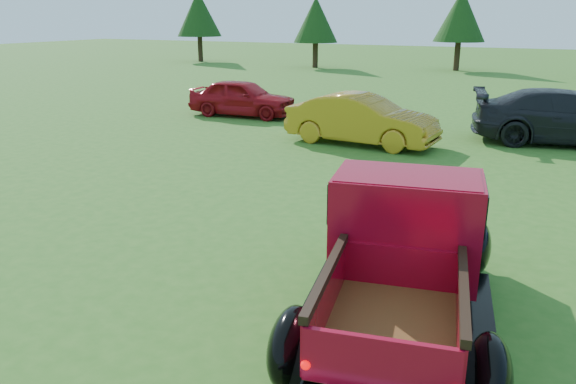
# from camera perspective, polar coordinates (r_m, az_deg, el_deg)

# --- Properties ---
(ground) EXTENTS (120.00, 120.00, 0.00)m
(ground) POSITION_cam_1_polar(r_m,az_deg,el_deg) (8.32, -0.20, -6.68)
(ground) COLOR #2E611B
(ground) RESTS_ON ground
(tree_far_west) EXTENTS (3.33, 3.33, 5.20)m
(tree_far_west) POSITION_cam_1_polar(r_m,az_deg,el_deg) (44.69, -9.06, 17.47)
(tree_far_west) COLOR #332114
(tree_far_west) RESTS_ON ground
(tree_west) EXTENTS (2.94, 2.94, 4.60)m
(tree_west) POSITION_cam_1_polar(r_m,az_deg,el_deg) (38.96, 2.84, 17.07)
(tree_west) COLOR #332114
(tree_west) RESTS_ON ground
(tree_mid_left) EXTENTS (3.20, 3.20, 5.00)m
(tree_mid_left) POSITION_cam_1_polar(r_m,az_deg,el_deg) (38.34, 17.13, 16.76)
(tree_mid_left) COLOR #332114
(tree_mid_left) RESTS_ON ground
(pickup_truck) EXTENTS (2.83, 4.83, 1.71)m
(pickup_truck) POSITION_cam_1_polar(r_m,az_deg,el_deg) (6.74, 11.72, -5.58)
(pickup_truck) COLOR black
(pickup_truck) RESTS_ON ground
(show_car_red) EXTENTS (3.88, 1.79, 1.29)m
(show_car_red) POSITION_cam_1_polar(r_m,az_deg,el_deg) (20.04, -4.64, 9.54)
(show_car_red) COLOR #9E0E15
(show_car_red) RESTS_ON ground
(show_car_yellow) EXTENTS (4.22, 1.74, 1.36)m
(show_car_yellow) POSITION_cam_1_polar(r_m,az_deg,el_deg) (15.62, 7.50, 7.31)
(show_car_yellow) COLOR #B67F18
(show_car_yellow) RESTS_ON ground
(show_car_grey) EXTENTS (5.38, 2.99, 1.47)m
(show_car_grey) POSITION_cam_1_polar(r_m,az_deg,el_deg) (17.34, 26.62, 6.81)
(show_car_grey) COLOR black
(show_car_grey) RESTS_ON ground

